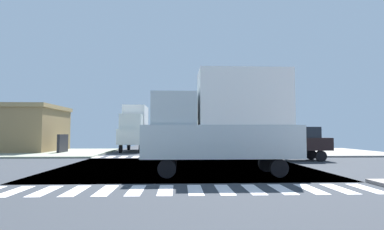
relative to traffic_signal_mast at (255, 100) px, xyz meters
The scene contains 12 objects.
ground 10.58m from the traffic_signal_mast, 129.18° to the right, with size 90.00×90.00×0.05m.
sidewalk_corner_ne 9.59m from the traffic_signal_mast, 33.55° to the left, with size 12.00×12.00×0.14m.
sidewalk_corner_nw 20.09m from the traffic_signal_mast, 166.25° to the left, with size 12.00×12.00×0.14m.
crosswalk_near 16.60m from the traffic_signal_mast, 113.07° to the right, with size 13.50×2.00×0.01m.
crosswalk_far 7.79m from the traffic_signal_mast, behind, with size 13.50×2.00×0.01m.
traffic_signal_mast is the anchor object (origin of this frame).
street_lamp 9.32m from the traffic_signal_mast, 79.33° to the left, with size 1.78×0.32×7.97m.
bank_building 25.14m from the traffic_signal_mast, 164.38° to the left, with size 12.87×7.63×4.68m.
pickup_crossing_1 5.42m from the traffic_signal_mast, 65.57° to the right, with size 5.10×2.00×2.35m.
box_truck_leading_1 13.75m from the traffic_signal_mast, 143.97° to the left, with size 2.40×7.20×4.85m.
box_truck_middle_3 11.80m from the traffic_signal_mast, 110.85° to the right, with size 7.20×2.40×4.85m.
sedan_outer_4 21.91m from the traffic_signal_mast, 111.70° to the left, with size 1.80×4.30×1.88m.
Camera 1 is at (-0.32, -17.96, 1.94)m, focal length 29.03 mm.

